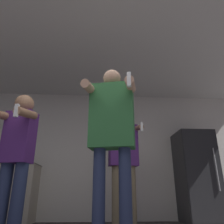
{
  "coord_description": "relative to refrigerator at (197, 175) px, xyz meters",
  "views": [
    {
      "loc": [
        0.19,
        -1.29,
        0.49
      ],
      "look_at": [
        0.32,
        0.8,
        1.27
      ],
      "focal_mm": 35.0,
      "sensor_mm": 36.0,
      "label": 1
    }
  ],
  "objects": [
    {
      "name": "bottle_clear_vodka",
      "position": [
        -3.22,
        0.03,
        0.26
      ],
      "size": [
        0.07,
        0.07,
        0.21
      ],
      "color": "#563314",
      "rests_on": "counter"
    },
    {
      "name": "counter",
      "position": [
        -3.56,
        0.06,
        -0.32
      ],
      "size": [
        1.22,
        0.55,
        0.99
      ],
      "color": "#BCB29E",
      "rests_on": "ground_plane"
    },
    {
      "name": "refrigerator",
      "position": [
        0.0,
        0.0,
        0.0
      ],
      "size": [
        0.66,
        0.68,
        1.63
      ],
      "color": "#262628",
      "rests_on": "ground_plane"
    },
    {
      "name": "wall_back",
      "position": [
        -2.04,
        0.36,
        0.46
      ],
      "size": [
        7.0,
        0.06,
        2.55
      ],
      "color": "silver",
      "rests_on": "ground_plane"
    },
    {
      "name": "person_spectator_back",
      "position": [
        -1.46,
        -0.67,
        0.24
      ],
      "size": [
        0.55,
        0.49,
        1.76
      ],
      "color": "#75664C",
      "rests_on": "ground_plane"
    },
    {
      "name": "ceiling_slab",
      "position": [
        -2.04,
        -1.27,
        1.76
      ],
      "size": [
        7.0,
        3.7,
        0.05
      ],
      "color": "silver",
      "rests_on": "wall_back"
    },
    {
      "name": "person_man_side",
      "position": [
        -2.78,
        -1.62,
        0.11
      ],
      "size": [
        0.48,
        0.53,
        1.63
      ],
      "color": "navy",
      "rests_on": "ground_plane"
    },
    {
      "name": "bottle_green_wine",
      "position": [
        -3.36,
        0.03,
        0.31
      ],
      "size": [
        0.09,
        0.09,
        0.31
      ],
      "color": "#194723",
      "rests_on": "counter"
    },
    {
      "name": "person_woman_foreground",
      "position": [
        -1.73,
        -2.07,
        0.26
      ],
      "size": [
        0.56,
        0.51,
        1.76
      ],
      "color": "navy",
      "rests_on": "ground_plane"
    },
    {
      "name": "bottle_short_whiskey",
      "position": [
        -3.58,
        0.03,
        0.27
      ],
      "size": [
        0.08,
        0.08,
        0.22
      ],
      "color": "#194723",
      "rests_on": "counter"
    }
  ]
}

